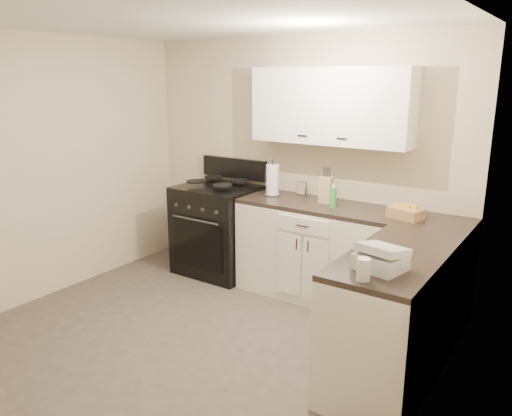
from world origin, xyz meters
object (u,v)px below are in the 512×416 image
Objects in this scene: knife_block at (326,190)px; wicker_basket at (406,213)px; stove at (219,231)px; paper_towel at (272,180)px; countertop_grill at (381,262)px.

knife_block is 0.81m from wicker_basket.
paper_towel is at bearing 5.79° from stove.
stove is at bearing -174.21° from paper_towel.
stove is 0.91m from paper_towel.
stove is 3.73× the size of countertop_grill.
knife_block is at bearing 2.54° from paper_towel.
paper_towel reaches higher than countertop_grill.
wicker_basket is 1.26m from countertop_grill.
wicker_basket is 1.01× the size of countertop_grill.
paper_towel is at bearing 178.58° from knife_block.
countertop_grill is (0.25, -1.23, 0.00)m from wicker_basket.
countertop_grill reaches higher than wicker_basket.
paper_towel reaches higher than wicker_basket.
knife_block is (1.24, 0.09, 0.61)m from stove.
countertop_grill is (1.05, -1.34, -0.08)m from knife_block.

